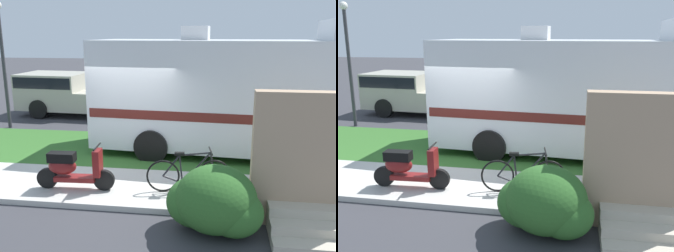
{
  "view_description": "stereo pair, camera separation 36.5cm",
  "coord_description": "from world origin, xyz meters",
  "views": [
    {
      "loc": [
        2.29,
        -8.48,
        3.34
      ],
      "look_at": [
        1.09,
        0.3,
        1.1
      ],
      "focal_mm": 39.54,
      "sensor_mm": 36.0,
      "label": 1
    },
    {
      "loc": [
        2.65,
        -8.42,
        3.34
      ],
      "look_at": [
        1.09,
        0.3,
        1.1
      ],
      "focal_mm": 39.54,
      "sensor_mm": 36.0,
      "label": 2
    }
  ],
  "objects": [
    {
      "name": "bush_by_porch",
      "position": [
        2.29,
        -2.69,
        0.55
      ],
      "size": [
        1.65,
        1.24,
        1.17
      ],
      "color": "#2D6026",
      "rests_on": "ground"
    },
    {
      "name": "grass_strip",
      "position": [
        0.0,
        1.5,
        0.04
      ],
      "size": [
        24.0,
        3.4,
        0.08
      ],
      "color": "#336628",
      "rests_on": "ground"
    },
    {
      "name": "street_lamp_post",
      "position": [
        -5.13,
        3.6,
        2.65
      ],
      "size": [
        0.28,
        0.28,
        4.37
      ],
      "color": "#333338",
      "rests_on": "ground"
    },
    {
      "name": "sidewalk",
      "position": [
        0.0,
        -1.2,
        0.06
      ],
      "size": [
        24.0,
        2.0,
        0.12
      ],
      "color": "beige",
      "rests_on": "ground"
    },
    {
      "name": "motorhome_rv",
      "position": [
        2.92,
        1.57,
        1.74
      ],
      "size": [
        7.9,
        2.92,
        3.65
      ],
      "color": "silver",
      "rests_on": "ground"
    },
    {
      "name": "ground_plane",
      "position": [
        0.0,
        0.0,
        0.0
      ],
      "size": [
        80.0,
        80.0,
        0.0
      ],
      "primitive_type": "plane",
      "color": "#38383D"
    },
    {
      "name": "bicycle",
      "position": [
        1.75,
        -1.34,
        0.51
      ],
      "size": [
        1.74,
        0.52,
        0.9
      ],
      "color": "black",
      "rests_on": "ground"
    },
    {
      "name": "pickup_truck_near",
      "position": [
        -3.53,
        6.02,
        0.93
      ],
      "size": [
        5.84,
        2.44,
        1.72
      ],
      "color": "#B7B29E",
      "rests_on": "ground"
    },
    {
      "name": "porch_steps",
      "position": [
        3.92,
        -2.29,
        0.97
      ],
      "size": [
        2.0,
        1.26,
        2.4
      ],
      "color": "#BCB29E",
      "rests_on": "ground"
    },
    {
      "name": "scooter",
      "position": [
        -0.69,
        -1.52,
        0.58
      ],
      "size": [
        1.67,
        0.5,
        0.97
      ],
      "color": "black",
      "rests_on": "ground"
    }
  ]
}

